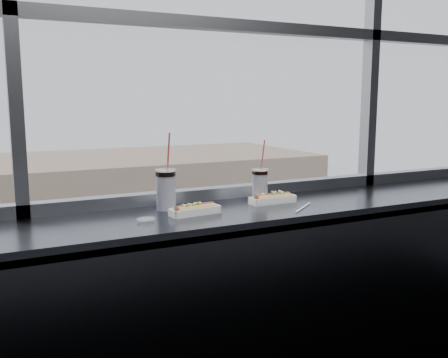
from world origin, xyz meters
name	(u,v)px	position (x,y,z in m)	size (l,w,h in m)	color
wall_back_lower	(222,295)	(0.00, 1.50, 0.55)	(6.00, 6.00, 0.00)	black
counter	(247,213)	(0.00, 1.23, 1.07)	(6.00, 0.55, 0.06)	#51555E
counter_fascia	(272,334)	(0.00, 0.97, 0.55)	(6.00, 0.04, 1.04)	#51555E
hotdog_tray_left	(195,209)	(-0.29, 1.20, 1.12)	(0.24, 0.10, 0.06)	white
hotdog_tray_right	(273,198)	(0.17, 1.26, 1.12)	(0.25, 0.08, 0.06)	white
soda_cup_left	(166,187)	(-0.37, 1.36, 1.21)	(0.10, 0.10, 0.37)	white
soda_cup_right	(260,183)	(0.14, 1.33, 1.19)	(0.09, 0.09, 0.32)	white
loose_straw	(303,207)	(0.24, 1.09, 1.10)	(0.01, 0.01, 0.23)	white
wrapper	(146,219)	(-0.53, 1.17, 1.11)	(0.09, 0.07, 0.02)	silver
plaza_ground	(2,247)	(0.00, 45.00, -11.00)	(120.00, 120.00, 0.00)	#AEAEAE
far_sidewalk	(14,315)	(0.00, 29.50, -10.98)	(80.00, 6.00, 0.04)	#AEAEAE
far_building	(2,215)	(0.00, 39.50, -7.00)	(50.00, 14.00, 8.00)	gray
car_far_b	(51,318)	(1.61, 25.50, -9.81)	(6.78, 2.82, 2.26)	#B93525
car_far_c	(227,285)	(12.06, 25.50, -9.80)	(6.87, 2.86, 2.29)	silver
pedestrian_d	(154,279)	(8.37, 28.81, -9.88)	(0.96, 0.72, 2.15)	#66605B
pedestrian_c	(117,283)	(6.19, 29.54, -10.03)	(0.83, 0.62, 1.86)	#66605B
tree_center	(15,258)	(0.24, 29.50, -7.47)	(3.34, 3.34, 5.21)	#47382B
tree_right	(184,234)	(10.79, 29.50, -7.34)	(3.46, 3.46, 5.40)	#47382B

